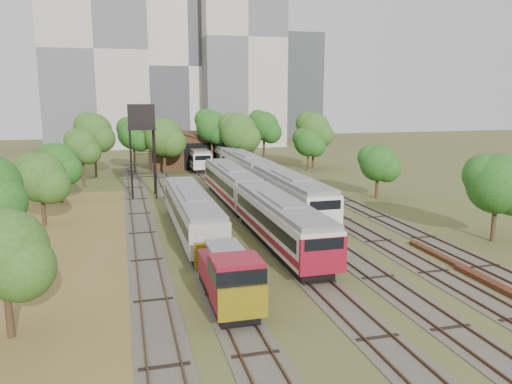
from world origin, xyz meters
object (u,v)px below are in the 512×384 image
object	(u,v)px
railcar_green_set	(246,169)
water_tower	(141,119)
shunter_locomotive	(229,279)
railcar_red_set	(251,200)

from	to	relation	value
railcar_green_set	water_tower	size ratio (longest dim) A/B	4.97
shunter_locomotive	water_tower	xyz separation A→B (m)	(-3.10, 32.27, 7.25)
railcar_red_set	shunter_locomotive	bearing A→B (deg)	-108.03
shunter_locomotive	water_tower	bearing A→B (deg)	95.48
water_tower	railcar_green_set	bearing A→B (deg)	17.98
railcar_green_set	water_tower	bearing A→B (deg)	-162.02
railcar_red_set	shunter_locomotive	distance (m)	19.39
railcar_red_set	shunter_locomotive	size ratio (longest dim) A/B	4.27
railcar_red_set	water_tower	bearing A→B (deg)	123.31
railcar_green_set	shunter_locomotive	distance (m)	37.87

